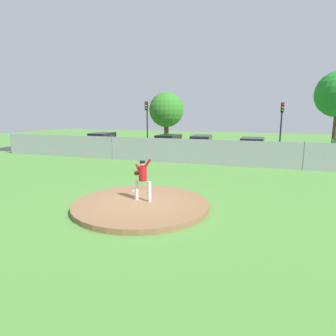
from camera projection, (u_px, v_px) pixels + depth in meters
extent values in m
plane|color=#4C8438|center=(183.00, 176.00, 16.66)|extent=(80.00, 80.00, 0.00)
cube|color=#2B2B2D|center=(209.00, 155.00, 24.57)|extent=(44.00, 7.00, 0.01)
cylinder|color=brown|center=(141.00, 205.00, 11.06)|extent=(5.30, 5.30, 0.20)
cylinder|color=silver|center=(137.00, 190.00, 11.29)|extent=(0.13, 0.13, 0.82)
cylinder|color=silver|center=(150.00, 192.00, 11.03)|extent=(0.13, 0.13, 0.82)
cylinder|color=maroon|center=(143.00, 174.00, 11.03)|extent=(0.32, 0.32, 0.58)
cylinder|color=maroon|center=(147.00, 164.00, 10.90)|extent=(0.39, 0.14, 0.47)
cylinder|color=maroon|center=(138.00, 169.00, 11.05)|extent=(0.29, 0.13, 0.46)
ellipsoid|color=#4C2D14|center=(136.00, 173.00, 11.17)|extent=(0.20, 0.12, 0.18)
sphere|color=tan|center=(143.00, 164.00, 10.95)|extent=(0.20, 0.20, 0.20)
cylinder|color=black|center=(143.00, 162.00, 10.94)|extent=(0.21, 0.21, 0.09)
sphere|color=white|center=(133.00, 191.00, 12.47)|extent=(0.07, 0.07, 0.07)
cube|color=gray|center=(198.00, 152.00, 20.21)|extent=(34.50, 0.03, 1.80)
cylinder|color=slate|center=(11.00, 143.00, 25.59)|extent=(0.07, 0.07, 1.90)
cylinder|color=slate|center=(112.00, 147.00, 22.36)|extent=(0.07, 0.07, 1.90)
cylinder|color=slate|center=(304.00, 156.00, 18.05)|extent=(0.07, 0.07, 1.90)
cube|color=tan|center=(201.00, 147.00, 24.93)|extent=(2.06, 4.90, 0.70)
cube|color=black|center=(201.00, 139.00, 24.80)|extent=(1.78, 2.74, 0.68)
cylinder|color=black|center=(203.00, 149.00, 26.41)|extent=(1.84, 0.76, 0.64)
cylinder|color=black|center=(198.00, 153.00, 23.59)|extent=(1.84, 0.76, 0.64)
cube|color=#232328|center=(252.00, 150.00, 22.91)|extent=(2.04, 4.21, 0.68)
cube|color=black|center=(252.00, 142.00, 22.78)|extent=(1.82, 2.34, 0.67)
cylinder|color=black|center=(253.00, 152.00, 24.15)|extent=(1.97, 0.71, 0.64)
cylinder|color=black|center=(250.00, 157.00, 21.79)|extent=(1.97, 0.71, 0.64)
cube|color=maroon|center=(169.00, 146.00, 25.90)|extent=(2.15, 4.77, 0.71)
cube|color=black|center=(169.00, 138.00, 25.77)|extent=(1.86, 2.67, 0.65)
cylinder|color=black|center=(174.00, 148.00, 27.28)|extent=(1.94, 0.77, 0.64)
cylinder|color=black|center=(162.00, 152.00, 24.66)|extent=(1.94, 0.77, 0.64)
cube|color=#B7BABF|center=(103.00, 143.00, 27.87)|extent=(1.87, 4.70, 0.71)
cube|color=black|center=(102.00, 136.00, 27.74)|extent=(1.70, 2.59, 0.70)
cylinder|color=black|center=(110.00, 145.00, 29.29)|extent=(1.88, 0.66, 0.64)
cylinder|color=black|center=(94.00, 149.00, 26.60)|extent=(1.88, 0.66, 0.64)
cone|color=orange|center=(285.00, 152.00, 24.49)|extent=(0.32, 0.32, 0.55)
cube|color=black|center=(284.00, 155.00, 24.54)|extent=(0.40, 0.40, 0.03)
cylinder|color=black|center=(147.00, 124.00, 30.67)|extent=(0.14, 0.14, 4.83)
cube|color=black|center=(146.00, 106.00, 30.12)|extent=(0.28, 0.24, 0.90)
sphere|color=red|center=(146.00, 103.00, 29.96)|extent=(0.18, 0.18, 0.18)
sphere|color=orange|center=(146.00, 106.00, 30.01)|extent=(0.18, 0.18, 0.18)
sphere|color=green|center=(146.00, 108.00, 30.06)|extent=(0.18, 0.18, 0.18)
cylinder|color=black|center=(281.00, 127.00, 26.63)|extent=(0.14, 0.14, 4.58)
cube|color=black|center=(282.00, 107.00, 26.11)|extent=(0.28, 0.24, 0.90)
sphere|color=red|center=(283.00, 104.00, 25.95)|extent=(0.18, 0.18, 0.18)
sphere|color=orange|center=(283.00, 107.00, 26.00)|extent=(0.18, 0.18, 0.18)
sphere|color=green|center=(282.00, 110.00, 26.05)|extent=(0.18, 0.18, 0.18)
cylinder|color=#4C331E|center=(166.00, 133.00, 33.06)|extent=(0.53, 0.53, 2.60)
sphere|color=#2F7724|center=(166.00, 110.00, 32.55)|extent=(3.98, 3.98, 3.98)
cylinder|color=#4C331E|center=(335.00, 130.00, 28.52)|extent=(0.48, 0.48, 3.88)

